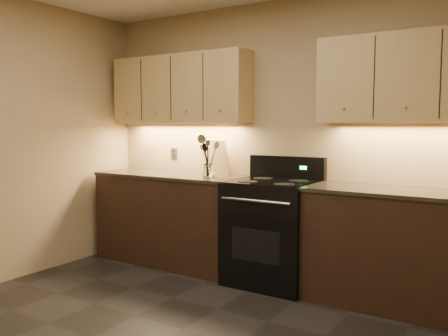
{
  "coord_description": "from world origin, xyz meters",
  "views": [
    {
      "loc": [
        1.97,
        -2.1,
        1.43
      ],
      "look_at": [
        -0.3,
        1.45,
        1.05
      ],
      "focal_mm": 38.0,
      "sensor_mm": 36.0,
      "label": 1
    }
  ],
  "objects": [
    {
      "name": "wall_back",
      "position": [
        0.0,
        2.0,
        1.3
      ],
      "size": [
        4.0,
        0.04,
        2.6
      ],
      "primitive_type": "cube",
      "color": "tan",
      "rests_on": "ground"
    },
    {
      "name": "counter_left",
      "position": [
        -1.1,
        1.7,
        0.47
      ],
      "size": [
        1.62,
        0.62,
        0.93
      ],
      "color": "black",
      "rests_on": "ground"
    },
    {
      "name": "black_turner",
      "position": [
        -0.6,
        1.63,
        1.13
      ],
      "size": [
        0.16,
        0.19,
        0.38
      ],
      "primitive_type": null,
      "rotation": [
        -0.29,
        -0.1,
        0.29
      ],
      "color": "black",
      "rests_on": "utensil_crock"
    },
    {
      "name": "outlet_plate",
      "position": [
        -1.3,
        1.99,
        1.12
      ],
      "size": [
        0.08,
        0.01,
        0.12
      ],
      "primitive_type": "cube",
      "color": "#B2B5BA",
      "rests_on": "wall_back"
    },
    {
      "name": "stove",
      "position": [
        0.08,
        1.68,
        0.48
      ],
      "size": [
        0.76,
        0.68,
        1.14
      ],
      "color": "black",
      "rests_on": "ground"
    },
    {
      "name": "wooden_spoon",
      "position": [
        -0.62,
        1.64,
        1.12
      ],
      "size": [
        0.15,
        0.11,
        0.35
      ],
      "primitive_type": null,
      "rotation": [
        -0.14,
        0.27,
        0.08
      ],
      "color": "tan",
      "rests_on": "utensil_crock"
    },
    {
      "name": "utensil_crock",
      "position": [
        -0.6,
        1.65,
        0.99
      ],
      "size": [
        0.13,
        0.13,
        0.13
      ],
      "color": "white",
      "rests_on": "counter_left"
    },
    {
      "name": "upper_cab_right",
      "position": [
        1.18,
        1.85,
        1.8
      ],
      "size": [
        1.44,
        0.3,
        0.7
      ],
      "primitive_type": "cube",
      "color": "tan",
      "rests_on": "wall_back"
    },
    {
      "name": "counter_right",
      "position": [
        1.18,
        1.7,
        0.47
      ],
      "size": [
        1.46,
        0.62,
        0.93
      ],
      "color": "black",
      "rests_on": "ground"
    },
    {
      "name": "upper_cab_left",
      "position": [
        -1.1,
        1.85,
        1.8
      ],
      "size": [
        1.6,
        0.3,
        0.7
      ],
      "primitive_type": "cube",
      "color": "tan",
      "rests_on": "wall_back"
    },
    {
      "name": "cutting_board",
      "position": [
        -0.69,
        1.95,
        1.1
      ],
      "size": [
        0.3,
        0.16,
        0.35
      ],
      "primitive_type": "cube",
      "rotation": [
        0.22,
        0.0,
        -0.27
      ],
      "color": "tan",
      "rests_on": "counter_left"
    },
    {
      "name": "steel_skimmer",
      "position": [
        -0.58,
        1.64,
        1.14
      ],
      "size": [
        0.2,
        0.1,
        0.4
      ],
      "primitive_type": null,
      "rotation": [
        -0.03,
        -0.26,
        0.14
      ],
      "color": "silver",
      "rests_on": "utensil_crock"
    },
    {
      "name": "steel_spatula",
      "position": [
        -0.58,
        1.67,
        1.11
      ],
      "size": [
        0.23,
        0.11,
        0.35
      ],
      "primitive_type": null,
      "rotation": [
        0.13,
        -0.39,
        -0.31
      ],
      "color": "silver",
      "rests_on": "utensil_crock"
    },
    {
      "name": "black_spoon",
      "position": [
        -0.6,
        1.66,
        1.11
      ],
      "size": [
        0.09,
        0.17,
        0.33
      ],
      "primitive_type": null,
      "rotation": [
        0.33,
        0.12,
        -0.12
      ],
      "color": "black",
      "rests_on": "utensil_crock"
    }
  ]
}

